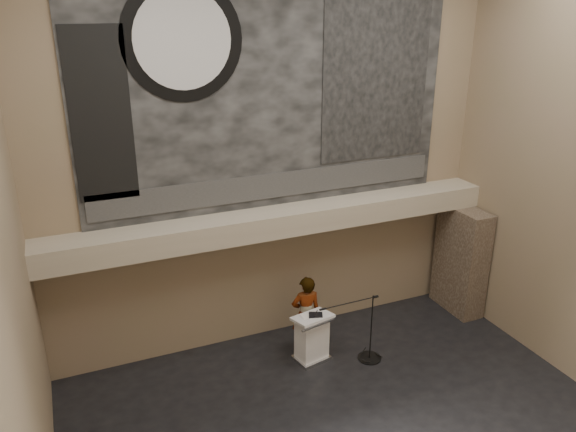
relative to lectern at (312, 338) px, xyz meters
name	(u,v)px	position (x,y,z in m)	size (l,w,h in m)	color
wall_back	(273,158)	(-0.29, 1.42, 3.70)	(10.00, 0.02, 8.50)	#837253
wall_left	(7,282)	(-5.29, -2.58, 3.70)	(0.02, 8.00, 8.50)	#837253
soffit	(281,221)	(-0.29, 1.02, 2.40)	(10.00, 0.80, 0.50)	tan
sprinkler_left	(210,245)	(-1.89, 0.97, 2.12)	(0.04, 0.04, 0.06)	#B2893D
sprinkler_right	(358,221)	(1.61, 0.97, 2.12)	(0.04, 0.04, 0.06)	#B2893D
banner	(273,89)	(-0.29, 1.39, 5.15)	(8.00, 0.05, 5.00)	black
banner_text_strip	(275,185)	(-0.29, 1.35, 3.10)	(7.76, 0.02, 0.55)	#303030
banner_clock_rim	(183,39)	(-2.09, 1.35, 6.15)	(2.30, 2.30, 0.02)	black
banner_clock_face	(183,40)	(-2.09, 1.33, 6.15)	(1.84, 1.84, 0.02)	silver
banner_building_print	(376,78)	(2.11, 1.35, 5.25)	(2.60, 0.02, 3.60)	black
banner_brick_print	(101,116)	(-3.69, 1.35, 4.85)	(1.10, 0.02, 3.20)	black
stone_pier	(461,260)	(4.36, 0.57, 0.80)	(0.60, 1.40, 2.70)	#423428
lectern	(312,338)	(0.00, 0.00, 0.00)	(0.90, 0.72, 1.14)	silver
binder	(316,315)	(0.06, -0.04, 0.56)	(0.29, 0.23, 0.04)	black
papers	(307,317)	(-0.12, 0.00, 0.55)	(0.22, 0.31, 0.01)	white
speaker_person	(306,314)	(0.04, 0.41, 0.35)	(0.66, 0.43, 1.82)	silver
mic_stand	(368,350)	(1.14, -0.48, -0.31)	(1.52, 0.52, 1.57)	black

